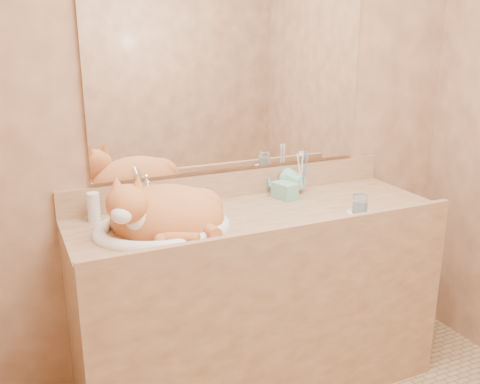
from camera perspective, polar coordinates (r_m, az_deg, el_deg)
name	(u,v)px	position (r m, az deg, el deg)	size (l,w,h in m)	color
wall_back	(233,111)	(2.43, -0.79, 8.65)	(2.40, 0.02, 2.50)	#8A5C3E
vanity_counter	(258,302)	(2.46, 1.91, -11.64)	(1.60, 0.55, 0.85)	brown
mirror	(234,80)	(2.41, -0.69, 11.91)	(1.30, 0.02, 0.80)	white
sink_basin	(162,209)	(2.10, -8.34, -1.86)	(0.53, 0.44, 0.17)	white
faucet	(148,196)	(2.29, -9.79, -0.44)	(0.04, 0.11, 0.16)	white
cat	(162,211)	(2.09, -8.31, -2.02)	(0.45, 0.37, 0.25)	#BF612C
soap_dispenser	(294,184)	(2.43, 5.74, 0.90)	(0.07, 0.08, 0.17)	#76BDA7
toothbrush_cup	(302,184)	(2.54, 6.63, 0.85)	(0.11, 0.11, 0.10)	#76BDA7
toothbrushes	(303,169)	(2.52, 6.69, 2.47)	(0.03, 0.03, 0.21)	white
saucer	(359,213)	(2.32, 12.63, -2.24)	(0.11, 0.11, 0.01)	white
water_glass	(360,204)	(2.31, 12.69, -1.23)	(0.06, 0.06, 0.08)	silver
lotion_bottle	(94,207)	(2.25, -15.34, -1.57)	(0.05, 0.05, 0.12)	white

